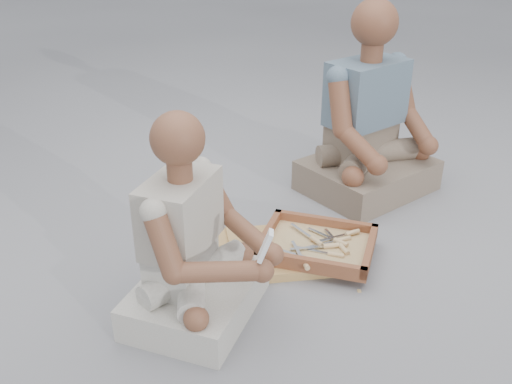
# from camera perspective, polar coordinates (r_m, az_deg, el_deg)

# --- Properties ---
(ground) EXTENTS (60.00, 60.00, 0.00)m
(ground) POSITION_cam_1_polar(r_m,az_deg,el_deg) (2.49, 2.33, -7.81)
(ground) COLOR gray
(ground) RESTS_ON ground
(carved_panel) EXTENTS (0.70, 0.55, 0.04)m
(carved_panel) POSITION_cam_1_polar(r_m,az_deg,el_deg) (2.58, 2.56, -5.92)
(carved_panel) COLOR olive
(carved_panel) RESTS_ON ground
(tool_tray) EXTENTS (0.56, 0.48, 0.06)m
(tool_tray) POSITION_cam_1_polar(r_m,az_deg,el_deg) (2.56, 6.13, -5.29)
(tool_tray) COLOR brown
(tool_tray) RESTS_ON carved_panel
(chisel_0) EXTENTS (0.11, 0.21, 0.02)m
(chisel_0) POSITION_cam_1_polar(r_m,az_deg,el_deg) (2.54, 8.56, -5.45)
(chisel_0) COLOR silver
(chisel_0) RESTS_ON tool_tray
(chisel_1) EXTENTS (0.22, 0.07, 0.02)m
(chisel_1) POSITION_cam_1_polar(r_m,az_deg,el_deg) (2.54, 7.04, -5.38)
(chisel_1) COLOR silver
(chisel_1) RESTS_ON tool_tray
(chisel_2) EXTENTS (0.21, 0.10, 0.02)m
(chisel_2) POSITION_cam_1_polar(r_m,az_deg,el_deg) (2.46, 5.37, -6.64)
(chisel_2) COLOR silver
(chisel_2) RESTS_ON tool_tray
(chisel_3) EXTENTS (0.20, 0.13, 0.02)m
(chisel_3) POSITION_cam_1_polar(r_m,az_deg,el_deg) (2.63, 9.21, -4.13)
(chisel_3) COLOR silver
(chisel_3) RESTS_ON tool_tray
(chisel_4) EXTENTS (0.22, 0.08, 0.02)m
(chisel_4) POSITION_cam_1_polar(r_m,az_deg,el_deg) (2.49, 7.52, -6.17)
(chisel_4) COLOR silver
(chisel_4) RESTS_ON tool_tray
(chisel_5) EXTENTS (0.09, 0.21, 0.02)m
(chisel_5) POSITION_cam_1_polar(r_m,az_deg,el_deg) (2.42, 4.77, -6.88)
(chisel_5) COLOR silver
(chisel_5) RESTS_ON tool_tray
(chisel_6) EXTENTS (0.20, 0.12, 0.02)m
(chisel_6) POSITION_cam_1_polar(r_m,az_deg,el_deg) (2.59, 8.30, -4.80)
(chisel_6) COLOR silver
(chisel_6) RESTS_ON tool_tray
(chisel_7) EXTENTS (0.15, 0.18, 0.02)m
(chisel_7) POSITION_cam_1_polar(r_m,az_deg,el_deg) (2.57, 5.75, -4.69)
(chisel_7) COLOR silver
(chisel_7) RESTS_ON tool_tray
(chisel_8) EXTENTS (0.18, 0.15, 0.02)m
(chisel_8) POSITION_cam_1_polar(r_m,az_deg,el_deg) (2.58, 8.09, -4.85)
(chisel_8) COLOR silver
(chisel_8) RESTS_ON tool_tray
(wood_chip_0) EXTENTS (0.02, 0.02, 0.00)m
(wood_chip_0) POSITION_cam_1_polar(r_m,az_deg,el_deg) (2.76, 10.15, -4.51)
(wood_chip_0) COLOR #D1C07B
(wood_chip_0) RESTS_ON ground
(wood_chip_1) EXTENTS (0.02, 0.02, 0.00)m
(wood_chip_1) POSITION_cam_1_polar(r_m,az_deg,el_deg) (2.48, 5.96, -8.08)
(wood_chip_1) COLOR #D1C07B
(wood_chip_1) RESTS_ON ground
(wood_chip_2) EXTENTS (0.02, 0.02, 0.00)m
(wood_chip_2) POSITION_cam_1_polar(r_m,az_deg,el_deg) (2.48, 6.39, -8.16)
(wood_chip_2) COLOR #D1C07B
(wood_chip_2) RESTS_ON ground
(wood_chip_3) EXTENTS (0.02, 0.02, 0.00)m
(wood_chip_3) POSITION_cam_1_polar(r_m,az_deg,el_deg) (2.65, 4.92, -5.54)
(wood_chip_3) COLOR #D1C07B
(wood_chip_3) RESTS_ON ground
(wood_chip_4) EXTENTS (0.02, 0.02, 0.00)m
(wood_chip_4) POSITION_cam_1_polar(r_m,az_deg,el_deg) (2.41, 10.29, -9.71)
(wood_chip_4) COLOR #D1C07B
(wood_chip_4) RESTS_ON ground
(wood_chip_5) EXTENTS (0.02, 0.02, 0.00)m
(wood_chip_5) POSITION_cam_1_polar(r_m,az_deg,el_deg) (2.82, 1.43, -3.27)
(wood_chip_5) COLOR #D1C07B
(wood_chip_5) RESTS_ON ground
(wood_chip_6) EXTENTS (0.02, 0.02, 0.00)m
(wood_chip_6) POSITION_cam_1_polar(r_m,az_deg,el_deg) (2.61, 4.75, -6.16)
(wood_chip_6) COLOR #D1C07B
(wood_chip_6) RESTS_ON ground
(wood_chip_7) EXTENTS (0.02, 0.02, 0.00)m
(wood_chip_7) POSITION_cam_1_polar(r_m,az_deg,el_deg) (2.75, 4.39, -4.17)
(wood_chip_7) COLOR #D1C07B
(wood_chip_7) RESTS_ON ground
(craftsman) EXTENTS (0.60, 0.61, 0.81)m
(craftsman) POSITION_cam_1_polar(r_m,az_deg,el_deg) (2.12, -6.35, -5.93)
(craftsman) COLOR beige
(craftsman) RESTS_ON ground
(companion) EXTENTS (0.83, 0.82, 1.02)m
(companion) POSITION_cam_1_polar(r_m,az_deg,el_deg) (3.11, 11.24, 6.00)
(companion) COLOR #716251
(companion) RESTS_ON ground
(mobile_phone) EXTENTS (0.06, 0.05, 0.11)m
(mobile_phone) POSITION_cam_1_polar(r_m,az_deg,el_deg) (1.91, 0.94, -5.41)
(mobile_phone) COLOR white
(mobile_phone) RESTS_ON craftsman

